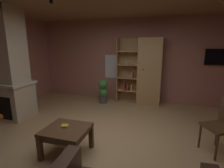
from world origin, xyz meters
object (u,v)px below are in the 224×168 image
(coffee_table, at_px, (67,133))
(table_book_0, at_px, (65,126))
(bookshelf_cabinet, at_px, (146,72))
(wall_mounted_tv, at_px, (221,57))
(dining_chair, at_px, (223,123))
(stone_fireplace, at_px, (8,71))
(potted_floor_plant, at_px, (103,90))

(coffee_table, relative_size, table_book_0, 6.57)
(bookshelf_cabinet, xyz_separation_m, wall_mounted_tv, (2.01, 0.21, 0.48))
(table_book_0, bearing_deg, wall_mounted_tv, 45.86)
(bookshelf_cabinet, relative_size, dining_chair, 2.21)
(dining_chair, xyz_separation_m, wall_mounted_tv, (0.54, 2.39, 0.96))
(table_book_0, xyz_separation_m, wall_mounted_tv, (3.05, 3.14, 1.01))
(coffee_table, height_order, table_book_0, table_book_0)
(table_book_0, xyz_separation_m, dining_chair, (2.51, 0.75, 0.05))
(dining_chair, bearing_deg, stone_fireplace, 177.90)
(table_book_0, distance_m, wall_mounted_tv, 4.49)
(potted_floor_plant, bearing_deg, stone_fireplace, -137.51)
(dining_chair, bearing_deg, coffee_table, -162.21)
(stone_fireplace, relative_size, coffee_table, 3.78)
(coffee_table, bearing_deg, potted_floor_plant, 96.71)
(stone_fireplace, bearing_deg, wall_mounted_tv, 23.32)
(coffee_table, bearing_deg, stone_fireplace, 156.08)
(coffee_table, relative_size, wall_mounted_tv, 0.86)
(stone_fireplace, bearing_deg, table_book_0, -23.54)
(coffee_table, bearing_deg, dining_chair, 17.79)
(stone_fireplace, height_order, bookshelf_cabinet, stone_fireplace)
(stone_fireplace, relative_size, dining_chair, 2.88)
(dining_chair, bearing_deg, wall_mounted_tv, 77.28)
(stone_fireplace, height_order, wall_mounted_tv, stone_fireplace)
(wall_mounted_tv, bearing_deg, bookshelf_cabinet, -174.02)
(table_book_0, height_order, dining_chair, dining_chair)
(coffee_table, xyz_separation_m, wall_mounted_tv, (3.00, 3.18, 1.11))
(dining_chair, bearing_deg, table_book_0, -163.36)
(bookshelf_cabinet, height_order, dining_chair, bookshelf_cabinet)
(bookshelf_cabinet, distance_m, wall_mounted_tv, 2.07)
(dining_chair, height_order, potted_floor_plant, dining_chair)
(bookshelf_cabinet, height_order, wall_mounted_tv, bookshelf_cabinet)
(potted_floor_plant, bearing_deg, bookshelf_cabinet, 13.84)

